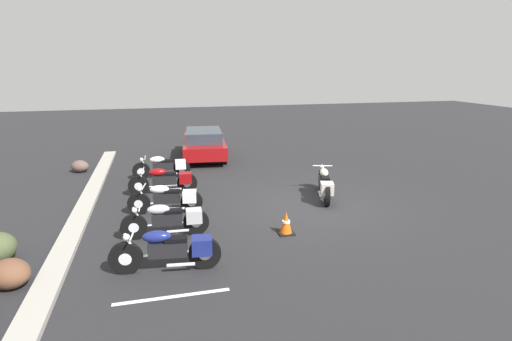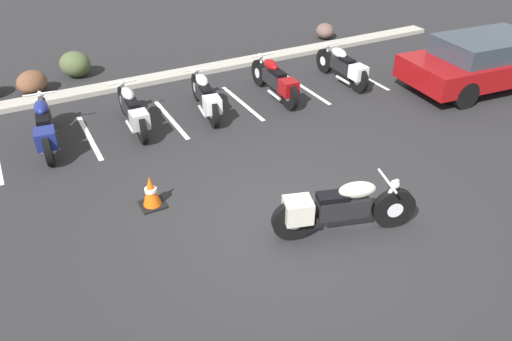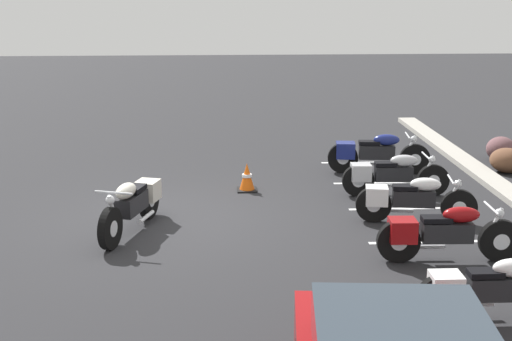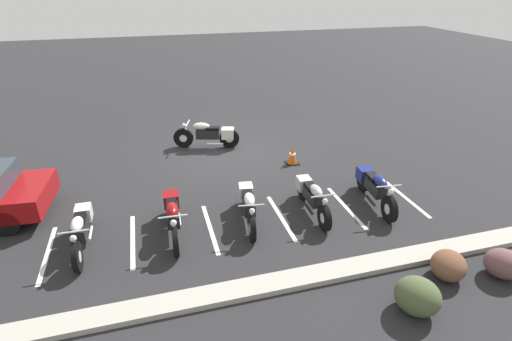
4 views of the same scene
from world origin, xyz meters
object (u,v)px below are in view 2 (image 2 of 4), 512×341
(motorcycle_cream_featured, at_px, (338,208))
(parked_bike_0, at_px, (45,126))
(parked_bike_1, at_px, (133,110))
(landscape_rock_1, at_px, (32,82))
(parked_bike_4, at_px, (344,66))
(car_red, at_px, (488,60))
(landscape_rock_3, at_px, (75,64))
(landscape_rock_2, at_px, (325,31))
(traffic_cone, at_px, (151,192))
(parked_bike_3, at_px, (276,80))
(parked_bike_2, at_px, (205,96))

(motorcycle_cream_featured, distance_m, parked_bike_0, 5.99)
(parked_bike_1, bearing_deg, landscape_rock_1, 30.35)
(parked_bike_1, distance_m, parked_bike_4, 5.42)
(car_red, height_order, landscape_rock_3, car_red)
(parked_bike_1, xyz_separation_m, landscape_rock_2, (7.10, 3.18, -0.21))
(car_red, bearing_deg, landscape_rock_3, 153.44)
(landscape_rock_1, height_order, landscape_rock_2, landscape_rock_1)
(parked_bike_1, bearing_deg, landscape_rock_3, 9.60)
(parked_bike_1, relative_size, traffic_cone, 3.71)
(parked_bike_3, relative_size, parked_bike_4, 1.04)
(parked_bike_2, relative_size, landscape_rock_1, 2.67)
(motorcycle_cream_featured, height_order, parked_bike_4, motorcycle_cream_featured)
(parked_bike_2, height_order, parked_bike_3, parked_bike_3)
(landscape_rock_2, bearing_deg, parked_bike_1, -155.87)
(parked_bike_1, relative_size, car_red, 0.48)
(parked_bike_2, bearing_deg, parked_bike_0, 97.17)
(landscape_rock_1, xyz_separation_m, traffic_cone, (1.09, -5.83, -0.01))
(parked_bike_1, relative_size, landscape_rock_1, 2.70)
(parked_bike_0, height_order, parked_bike_1, parked_bike_0)
(car_red, xyz_separation_m, traffic_cone, (-8.93, -0.94, -0.41))
(traffic_cone, bearing_deg, landscape_rock_1, 100.62)
(parked_bike_1, relative_size, parked_bike_3, 0.96)
(parked_bike_2, relative_size, landscape_rock_2, 3.04)
(motorcycle_cream_featured, relative_size, landscape_rock_2, 3.22)
(parked_bike_3, distance_m, landscape_rock_3, 5.37)
(motorcycle_cream_featured, distance_m, parked_bike_3, 5.08)
(parked_bike_4, bearing_deg, landscape_rock_1, 67.20)
(parked_bike_0, xyz_separation_m, traffic_cone, (1.20, -2.85, -0.20))
(parked_bike_0, bearing_deg, parked_bike_1, -84.92)
(landscape_rock_2, relative_size, landscape_rock_3, 0.85)
(parked_bike_4, distance_m, landscape_rock_3, 6.95)
(motorcycle_cream_featured, height_order, parked_bike_1, motorcycle_cream_featured)
(landscape_rock_3, distance_m, traffic_cone, 6.44)
(parked_bike_3, bearing_deg, parked_bike_2, 92.37)
(landscape_rock_1, distance_m, landscape_rock_2, 8.73)
(landscape_rock_2, bearing_deg, car_red, -75.54)
(landscape_rock_2, bearing_deg, parked_bike_2, -149.45)
(parked_bike_2, bearing_deg, traffic_cone, 150.46)
(landscape_rock_3, relative_size, traffic_cone, 1.41)
(landscape_rock_3, bearing_deg, car_red, -31.78)
(parked_bike_0, bearing_deg, landscape_rock_1, 4.51)
(parked_bike_0, distance_m, parked_bike_2, 3.37)
(parked_bike_1, height_order, landscape_rock_1, parked_bike_1)
(car_red, bearing_deg, parked_bike_3, 164.96)
(traffic_cone, bearing_deg, car_red, 5.99)
(landscape_rock_1, bearing_deg, parked_bike_0, -91.97)
(parked_bike_4, bearing_deg, landscape_rock_2, -26.84)
(car_red, relative_size, landscape_rock_3, 5.50)
(parked_bike_0, distance_m, landscape_rock_3, 3.81)
(car_red, bearing_deg, landscape_rock_2, 109.68)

